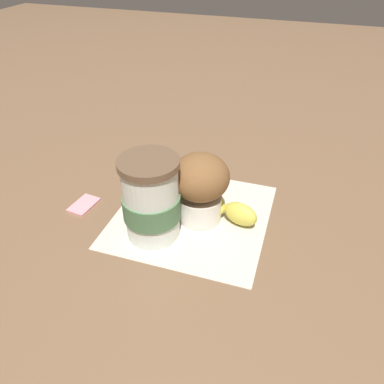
{
  "coord_description": "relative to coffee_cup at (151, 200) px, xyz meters",
  "views": [
    {
      "loc": [
        -0.43,
        -0.14,
        0.38
      ],
      "look_at": [
        0.0,
        0.0,
        0.05
      ],
      "focal_mm": 35.0,
      "sensor_mm": 36.0,
      "label": 1
    }
  ],
  "objects": [
    {
      "name": "banana",
      "position": [
        0.08,
        -0.07,
        -0.04
      ],
      "size": [
        0.11,
        0.15,
        0.04
      ],
      "color": "#D6CC4C",
      "rests_on": "paper_napkin"
    },
    {
      "name": "sugar_packet",
      "position": [
        0.02,
        0.13,
        -0.06
      ],
      "size": [
        0.05,
        0.04,
        0.01
      ],
      "primitive_type": "cube",
      "rotation": [
        0.0,
        0.0,
        6.17
      ],
      "color": "pink",
      "rests_on": "ground_plane"
    },
    {
      "name": "ground_plane",
      "position": [
        0.05,
        -0.04,
        -0.06
      ],
      "size": [
        3.0,
        3.0,
        0.0
      ],
      "primitive_type": "plane",
      "color": "brown"
    },
    {
      "name": "paper_napkin",
      "position": [
        0.05,
        -0.04,
        -0.06
      ],
      "size": [
        0.24,
        0.24,
        0.0
      ],
      "primitive_type": "cube",
      "rotation": [
        0.0,
        0.0,
        0.01
      ],
      "color": "beige",
      "rests_on": "ground_plane"
    },
    {
      "name": "coffee_cup",
      "position": [
        0.0,
        0.0,
        0.0
      ],
      "size": [
        0.08,
        0.08,
        0.13
      ],
      "color": "silver",
      "rests_on": "paper_napkin"
    },
    {
      "name": "muffin",
      "position": [
        0.06,
        -0.06,
        0.0
      ],
      "size": [
        0.09,
        0.09,
        0.11
      ],
      "color": "white",
      "rests_on": "paper_napkin"
    }
  ]
}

